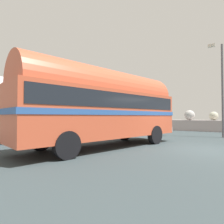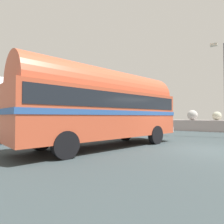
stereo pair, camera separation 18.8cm
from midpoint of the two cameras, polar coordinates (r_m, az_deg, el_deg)
The scene contains 4 objects.
ground at distance 9.14m, azimuth 27.18°, elevation -10.37°, with size 32.00×26.00×0.02m.
vintage_coach at distance 8.94m, azimuth -1.81°, elevation 2.39°, with size 4.42×8.91×3.70m.
second_coach at distance 13.13m, azimuth -17.27°, elevation 1.24°, with size 4.90×8.90×3.70m.
lamp_post at distance 14.98m, azimuth 31.16°, elevation 7.20°, with size 0.90×0.56×6.48m.
Camera 2 is at (1.16, -8.91, 1.46)m, focal length 30.04 mm.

